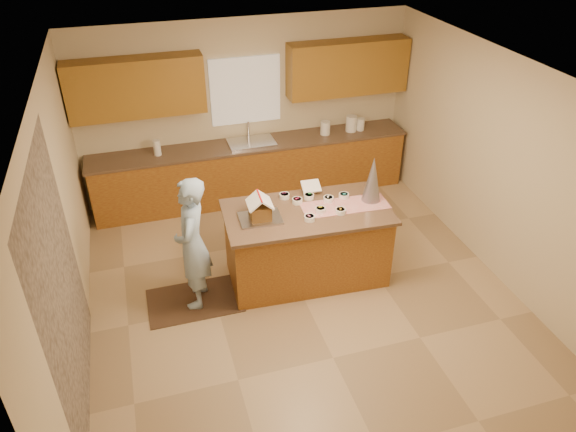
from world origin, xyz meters
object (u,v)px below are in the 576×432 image
object	(u,v)px
island_base	(306,245)
gingerbread_house	(260,209)
boy	(192,244)
tinsel_tree	(373,179)

from	to	relation	value
island_base	gingerbread_house	size ratio (longest dim) A/B	6.13
boy	gingerbread_house	world-z (taller)	boy
tinsel_tree	gingerbread_house	bearing A→B (deg)	-178.68
island_base	gingerbread_house	world-z (taller)	gingerbread_house
boy	island_base	bearing A→B (deg)	109.78
boy	gingerbread_house	bearing A→B (deg)	110.88
island_base	boy	size ratio (longest dim) A/B	1.16
tinsel_tree	gingerbread_house	world-z (taller)	tinsel_tree
tinsel_tree	boy	xyz separation A→B (m)	(-2.22, -0.10, -0.43)
island_base	tinsel_tree	size ratio (longest dim) A/B	3.27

